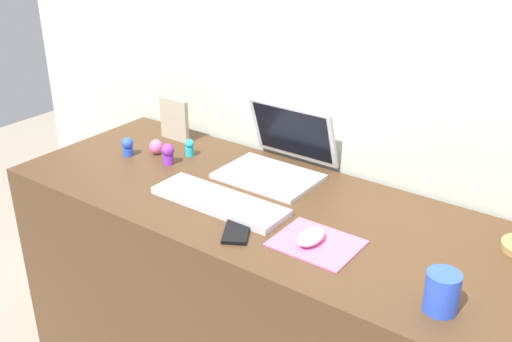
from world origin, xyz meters
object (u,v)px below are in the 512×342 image
toy_figurine_cyan (190,147)px  toy_figurine_pink (156,147)px  mouse (311,237)px  cell_phone (237,230)px  toy_figurine_blue (128,146)px  coffee_mug (442,292)px  laptop (280,156)px  toy_figurine_purple (168,153)px  picture_frame (174,120)px  keyboard (219,201)px

toy_figurine_cyan → toy_figurine_pink: 0.12m
mouse → cell_phone: 0.20m
mouse → toy_figurine_blue: bearing=171.4°
coffee_mug → toy_figurine_cyan: size_ratio=1.56×
laptop → toy_figurine_pink: (-0.42, -0.12, -0.03)m
laptop → toy_figurine_purple: size_ratio=4.30×
cell_phone → toy_figurine_pink: size_ratio=2.53×
coffee_mug → toy_figurine_cyan: bearing=162.7°
toy_figurine_cyan → picture_frame: bearing=150.7°
keyboard → toy_figurine_blue: toy_figurine_blue is taller
toy_figurine_cyan → toy_figurine_pink: (-0.10, -0.05, -0.00)m
mouse → toy_figurine_cyan: toy_figurine_cyan is taller
toy_figurine_blue → toy_figurine_pink: 0.09m
coffee_mug → toy_figurine_blue: bearing=170.9°
picture_frame → toy_figurine_purple: (0.13, -0.17, -0.04)m
laptop → cell_phone: (0.12, -0.37, -0.05)m
toy_figurine_blue → toy_figurine_cyan: 0.21m
picture_frame → toy_figurine_cyan: 0.16m
toy_figurine_blue → toy_figurine_purple: (0.16, 0.03, 0.00)m
keyboard → toy_figurine_blue: (-0.47, 0.09, 0.02)m
toy_figurine_cyan → toy_figurine_pink: bearing=-151.8°
cell_phone → toy_figurine_cyan: (-0.43, 0.30, 0.03)m
picture_frame → toy_figurine_blue: picture_frame is taller
keyboard → toy_figurine_purple: (-0.31, 0.12, 0.03)m
coffee_mug → toy_figurine_purple: 1.01m
coffee_mug → laptop: bearing=150.5°
cell_phone → coffee_mug: (0.54, -0.00, 0.04)m
keyboard → coffee_mug: 0.68m
mouse → cell_phone: bearing=-161.0°
picture_frame → toy_figurine_purple: bearing=-53.1°
toy_figurine_blue → toy_figurine_cyan: bearing=35.4°
toy_figurine_purple → mouse: bearing=-13.3°
mouse → cell_phone: (-0.19, -0.06, -0.02)m
cell_phone → coffee_mug: coffee_mug is taller
toy_figurine_blue → toy_figurine_purple: toy_figurine_purple is taller
coffee_mug → toy_figurine_cyan: (-0.98, 0.30, -0.02)m
toy_figurine_blue → picture_frame: bearing=81.2°
cell_phone → keyboard: bearing=115.9°
picture_frame → coffee_mug: 1.18m
cell_phone → toy_figurine_cyan: toy_figurine_cyan is taller
toy_figurine_blue → toy_figurine_pink: bearing=44.2°
laptop → mouse: size_ratio=3.12×
picture_frame → coffee_mug: (1.11, -0.38, -0.03)m
coffee_mug → toy_figurine_blue: 1.16m
picture_frame → toy_figurine_pink: (0.04, -0.13, -0.05)m
laptop → picture_frame: (-0.45, 0.01, 0.02)m
keyboard → cell_phone: size_ratio=3.20×
laptop → coffee_mug: 0.76m
laptop → toy_figurine_purple: laptop is taller
laptop → toy_figurine_purple: 0.36m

